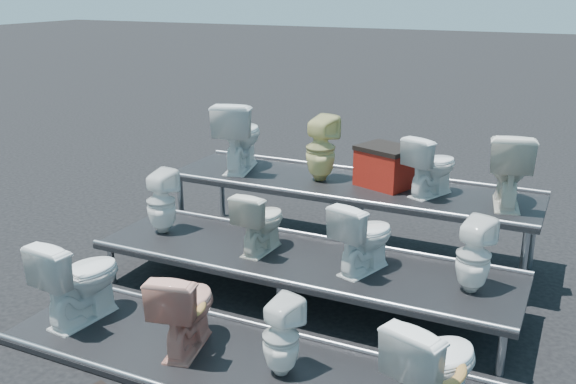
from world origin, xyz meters
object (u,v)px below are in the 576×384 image
at_px(toilet_5, 261,221).
at_px(toilet_8, 239,135).
at_px(toilet_9, 321,148).
at_px(toilet_10, 432,165).
at_px(toilet_2, 281,337).
at_px(toilet_1, 185,308).
at_px(red_crate, 385,168).
at_px(toilet_3, 435,366).
at_px(toilet_6, 364,236).
at_px(toilet_11, 509,169).
at_px(toilet_0, 80,278).
at_px(toilet_4, 161,202).
at_px(toilet_7, 474,255).

xyz_separation_m(toilet_5, toilet_8, (-0.97, 1.30, 0.50)).
xyz_separation_m(toilet_9, toilet_10, (1.27, 0.00, -0.05)).
bearing_deg(toilet_2, toilet_9, -57.59).
bearing_deg(toilet_1, red_crate, -120.17).
bearing_deg(toilet_3, toilet_9, -33.38).
relative_size(toilet_5, toilet_6, 0.93).
distance_m(toilet_5, toilet_11, 2.56).
xyz_separation_m(toilet_5, red_crate, (0.84, 1.40, 0.28)).
bearing_deg(toilet_9, toilet_6, 139.64).
xyz_separation_m(toilet_0, toilet_9, (1.28, 2.60, 0.76)).
bearing_deg(toilet_4, toilet_9, -128.15).
distance_m(toilet_8, red_crate, 1.82).
bearing_deg(toilet_5, toilet_8, -49.88).
xyz_separation_m(toilet_1, toilet_4, (-1.16, 1.30, 0.37)).
relative_size(toilet_0, toilet_10, 1.26).
bearing_deg(toilet_11, toilet_10, -10.24).
distance_m(toilet_1, red_crate, 2.91).
bearing_deg(toilet_6, red_crate, -62.13).
bearing_deg(toilet_7, toilet_4, 17.53).
relative_size(toilet_3, toilet_6, 1.17).
bearing_deg(toilet_11, toilet_3, 77.74).
height_order(toilet_1, red_crate, red_crate).
distance_m(toilet_7, toilet_9, 2.41).
relative_size(toilet_0, toilet_1, 1.10).
distance_m(toilet_1, toilet_2, 0.90).
distance_m(toilet_2, toilet_4, 2.47).
bearing_deg(toilet_7, toilet_8, -5.62).
bearing_deg(toilet_4, toilet_6, -173.17).
bearing_deg(toilet_2, toilet_6, -83.51).
xyz_separation_m(toilet_2, toilet_6, (0.22, 1.30, 0.42)).
bearing_deg(toilet_4, toilet_2, 154.58).
bearing_deg(toilet_9, toilet_2, 118.92).
height_order(toilet_1, toilet_7, toilet_7).
distance_m(toilet_4, toilet_6, 2.28).
height_order(toilet_6, toilet_10, toilet_10).
height_order(toilet_3, toilet_6, toilet_6).
xyz_separation_m(toilet_0, toilet_7, (3.25, 1.30, 0.32)).
distance_m(toilet_9, toilet_11, 2.06).
relative_size(toilet_4, toilet_7, 1.03).
bearing_deg(toilet_6, toilet_8, -14.23).
xyz_separation_m(toilet_0, toilet_6, (2.26, 1.30, 0.33)).
relative_size(toilet_8, red_crate, 1.50).
xyz_separation_m(toilet_4, toilet_5, (1.20, 0.00, -0.02)).
relative_size(toilet_4, toilet_9, 0.92).
relative_size(toilet_1, toilet_8, 0.89).
distance_m(toilet_3, toilet_6, 1.66).
bearing_deg(toilet_10, toilet_8, 24.58).
distance_m(toilet_2, toilet_9, 2.84).
xyz_separation_m(toilet_0, red_crate, (2.02, 2.70, 0.59)).
height_order(toilet_3, toilet_4, toilet_4).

